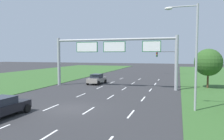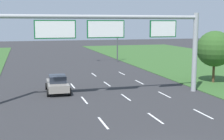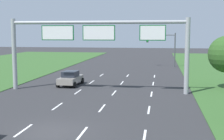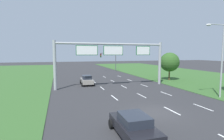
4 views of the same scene
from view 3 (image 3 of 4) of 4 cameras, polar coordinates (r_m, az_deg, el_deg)
ground_plane at (r=18.46m, az=-10.86°, el=-11.04°), size 200.00×200.00×0.00m
lane_dashes_inner_left at (r=21.75m, az=-12.54°, el=-8.32°), size 0.14×44.40×0.01m
lane_dashes_inner_right at (r=20.75m, az=-3.40°, el=-8.90°), size 0.14×44.40×0.01m
lane_dashes_slip at (r=20.31m, az=6.42°, el=-9.28°), size 0.14×44.40×0.01m
car_lead_silver at (r=33.69m, az=-7.59°, el=-1.51°), size 2.12×4.05×1.55m
sign_gantry at (r=29.70m, az=-2.75°, el=5.52°), size 17.24×0.44×7.00m
traffic_light_mast at (r=52.13m, az=9.31°, el=4.81°), size 4.76×0.49×5.60m
street_lamp at (r=19.13m, az=19.74°, el=4.79°), size 2.61×0.32×8.50m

